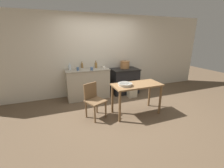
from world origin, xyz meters
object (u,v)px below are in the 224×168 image
stove (125,81)px  cup_center (104,67)px  mixing_bowl_large (125,84)px  bottle_left (82,65)px  work_table (137,89)px  chair (94,99)px  bottle_far_left (96,65)px  flour_sack (132,92)px  stock_pot (125,65)px  bottle_mid_left (70,67)px  cup_center_right (92,69)px  cup_center_left (78,69)px

stove → cup_center: cup_center is taller
mixing_bowl_large → bottle_left: bottle_left is taller
work_table → chair: size_ratio=1.43×
mixing_bowl_large → bottle_far_left: 1.59m
flour_sack → stock_pot: 0.97m
work_table → flour_sack: (0.43, 0.98, -0.48)m
work_table → bottle_mid_left: (-1.40, 1.55, 0.36)m
bottle_mid_left → bottle_far_left: bearing=-0.1°
stove → chair: stove is taller
bottle_far_left → cup_center_right: 0.37m
bottle_left → cup_center: bearing=-31.5°
chair → cup_center: size_ratio=9.68×
chair → cup_center_left: size_ratio=8.67×
stove → bottle_mid_left: 1.87m
stock_pot → bottle_left: 1.42m
bottle_left → mixing_bowl_large: bearing=-68.1°
work_table → cup_center_left: bearing=131.1°
work_table → bottle_far_left: bottle_far_left is taller
chair → flour_sack: (1.45, 0.78, -0.29)m
bottle_mid_left → stock_pot: bearing=-0.6°
stock_pot → bottle_mid_left: (-1.81, 0.02, 0.04)m
bottle_far_left → cup_center: size_ratio=2.66×
flour_sack → mixing_bowl_large: size_ratio=0.97×
cup_center → cup_center_right: size_ratio=0.96×
chair → cup_center_left: cup_center_left is taller
stock_pot → bottle_left: bearing=173.8°
mixing_bowl_large → cup_center_right: cup_center_right is taller
flour_sack → mixing_bowl_large: 1.40m
chair → stock_pot: bearing=18.5°
mixing_bowl_large → cup_center: size_ratio=3.88×
stove → cup_center_left: size_ratio=9.45×
chair → mixing_bowl_large: (0.71, -0.21, 0.36)m
cup_center_left → cup_center: (0.78, -0.04, -0.01)m
flour_sack → cup_center: bearing=157.9°
work_table → bottle_mid_left: 2.12m
cup_center_left → flour_sack: bearing=-13.1°
bottle_far_left → cup_center_right: bearing=-124.3°
cup_center → chair: bearing=-119.1°
bottle_left → bottle_mid_left: 0.42m
stock_pot → bottle_far_left: size_ratio=1.37×
stock_pot → cup_center: size_ratio=3.65×
stock_pot → cup_center_right: stock_pot is taller
bottle_far_left → cup_center_left: 0.62m
bottle_left → bottle_far_left: bearing=-18.5°
flour_sack → bottle_left: 1.80m
flour_sack → mixing_bowl_large: (-0.75, -0.99, 0.65)m
stove → chair: bearing=-138.3°
bottle_left → chair: bearing=-91.0°
stock_pot → bottle_far_left: bottle_far_left is taller
work_table → mixing_bowl_large: mixing_bowl_large is taller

